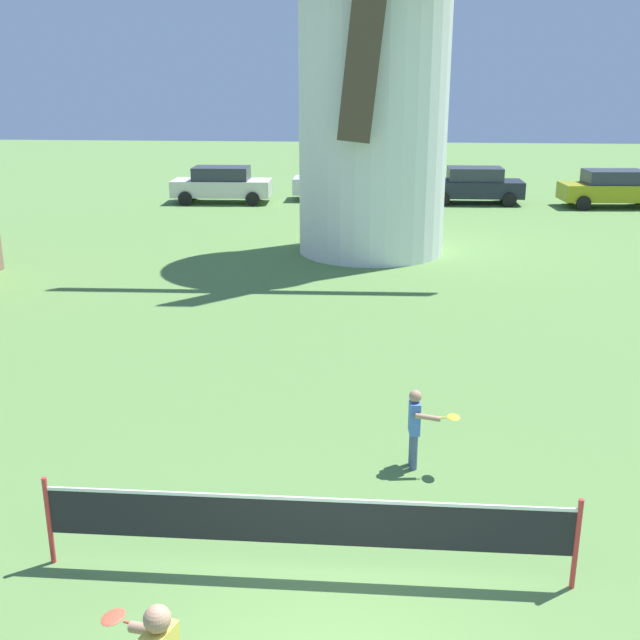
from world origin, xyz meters
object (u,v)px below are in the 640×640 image
Objects in this scene: windmill at (374,53)px; parked_car_mustard at (613,188)px; player_far at (416,424)px; parked_car_silver at (343,182)px; parked_car_cream at (222,184)px; parked_car_black at (474,185)px; tennis_net at (306,521)px.

windmill is 3.01× the size of parked_car_mustard.
parked_car_silver is at bearing 95.29° from player_far.
windmill is 3.07× the size of parked_car_cream.
parked_car_black is at bearing 3.40° from parked_car_cream.
parked_car_silver is at bearing 174.74° from parked_car_mustard.
parked_car_silver reaches higher than player_far.
parked_car_black is at bearing 79.89° from tennis_net.
parked_car_cream is at bearing -176.60° from parked_car_black.
parked_car_silver reaches higher than tennis_net.
player_far is at bearing -72.24° from parked_car_cream.
parked_car_silver is at bearing 12.49° from parked_car_cream.
parked_car_mustard is (5.75, -0.55, 0.00)m from parked_car_black.
parked_car_mustard reaches higher than tennis_net.
windmill is at bearing -54.51° from parked_car_cream.
windmill reaches higher than parked_car_silver.
windmill is 17.66m from tennis_net.
parked_car_mustard reaches higher than player_far.
parked_car_cream and parked_car_mustard have the same top height.
windmill is 12.62m from parked_car_cream.
parked_car_black is at bearing 174.53° from parked_car_mustard.
parked_car_cream is 0.98× the size of parked_car_silver.
player_far is 0.27× the size of parked_car_silver.
player_far is 0.29× the size of parked_car_black.
tennis_net is 28.33m from parked_car_mustard.
parked_car_cream is 11.03m from parked_car_black.
parked_car_black is (4.34, 10.02, -5.21)m from windmill.
windmill is 15.19m from player_far.
parked_car_cream is 1.04× the size of parked_car_black.
parked_car_black is (4.79, 26.85, 0.12)m from tennis_net.
player_far is (0.87, -14.19, -5.34)m from windmill.
parked_car_black is (3.47, 24.21, 0.13)m from player_far.
windmill is 11.16× the size of player_far.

